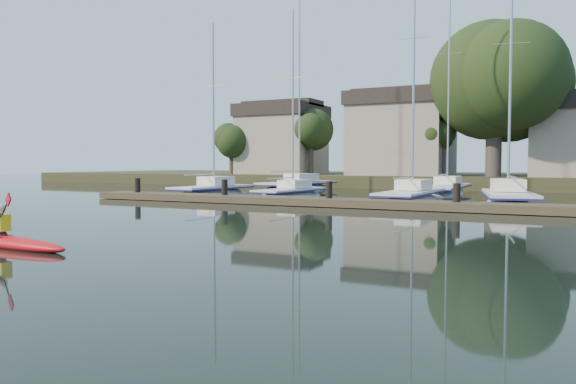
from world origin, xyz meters
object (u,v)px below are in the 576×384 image
at_px(dock, 389,204).
at_px(sailboat_1, 291,200).
at_px(sailboat_3, 508,209).
at_px(sailboat_5, 297,193).
at_px(sailboat_2, 411,206).
at_px(sailboat_0, 212,199).
at_px(kayak, 5,240).
at_px(sailboat_6, 446,197).

relative_size(dock, sailboat_1, 2.76).
relative_size(sailboat_1, sailboat_3, 0.90).
distance_m(sailboat_3, sailboat_5, 18.12).
distance_m(sailboat_1, sailboat_2, 7.40).
height_order(sailboat_0, sailboat_2, sailboat_2).
xyz_separation_m(kayak, dock, (5.13, 15.82, 0.03)).
distance_m(sailboat_2, sailboat_6, 8.30).
bearing_deg(sailboat_2, dock, -87.46).
bearing_deg(sailboat_3, sailboat_5, 140.04).
distance_m(sailboat_0, sailboat_3, 17.51).
bearing_deg(sailboat_0, sailboat_6, 36.23).
bearing_deg(kayak, sailboat_0, 115.43).
height_order(kayak, dock, kayak).
bearing_deg(dock, kayak, -107.97).
xyz_separation_m(sailboat_3, sailboat_5, (-15.82, 8.85, 0.01)).
relative_size(sailboat_0, sailboat_6, 0.76).
bearing_deg(sailboat_0, sailboat_1, 9.68).
bearing_deg(sailboat_3, sailboat_0, 169.35).
relative_size(sailboat_2, sailboat_6, 0.94).
xyz_separation_m(sailboat_2, sailboat_3, (4.82, -0.01, -0.02)).
bearing_deg(dock, sailboat_6, 89.58).
xyz_separation_m(sailboat_0, sailboat_2, (12.68, 0.03, 0.01)).
height_order(dock, sailboat_0, sailboat_0).
height_order(sailboat_3, sailboat_5, sailboat_5).
xyz_separation_m(sailboat_1, sailboat_5, (-3.61, 8.29, -0.03)).
xyz_separation_m(dock, sailboat_6, (0.09, 12.67, -0.39)).
bearing_deg(dock, sailboat_0, 161.27).
bearing_deg(kayak, sailboat_5, 106.24).
bearing_deg(sailboat_1, sailboat_3, 1.11).
bearing_deg(sailboat_2, sailboat_6, 89.41).
bearing_deg(sailboat_6, sailboat_2, -92.44).
xyz_separation_m(kayak, sailboat_5, (-5.98, 29.04, -0.37)).
relative_size(sailboat_3, sailboat_6, 0.87).
relative_size(sailboat_0, sailboat_2, 0.82).
distance_m(kayak, sailboat_0, 21.58).
bearing_deg(sailboat_1, sailboat_2, -0.54).
distance_m(sailboat_3, sailboat_6, 9.49).
relative_size(sailboat_3, sailboat_5, 0.88).
height_order(kayak, sailboat_5, sailboat_5).
distance_m(sailboat_1, sailboat_3, 12.22).
bearing_deg(sailboat_3, dock, -147.84).
height_order(sailboat_0, sailboat_6, sailboat_6).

